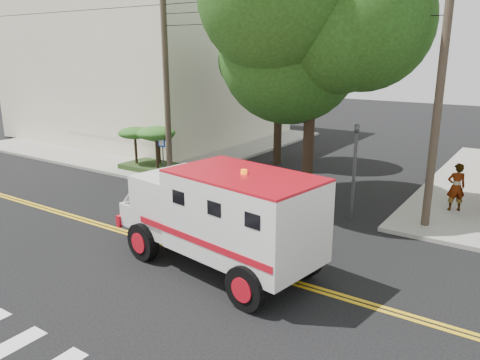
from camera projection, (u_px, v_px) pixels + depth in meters
The scene contains 12 objects.
ground at pixel (175, 247), 15.07m from camera, with size 100.00×100.00×0.00m, color black.
sidewalk_nw at pixel (158, 139), 33.11m from camera, with size 17.00×17.00×0.15m, color gray.
building_left at pixel (149, 65), 34.03m from camera, with size 16.00×14.00×10.00m, color beige.
utility_pole_left at pixel (166, 87), 21.69m from camera, with size 0.28×0.28×9.00m, color #382D23.
utility_pole_right at pixel (439, 101), 15.45m from camera, with size 0.28×0.28×9.00m, color #382D23.
tree_main at pixel (321, 20), 17.09m from camera, with size 6.08×5.70×9.85m.
tree_left at pixel (283, 59), 24.42m from camera, with size 4.48×4.20×7.70m.
traffic_signal at pixel (355, 162), 16.92m from camera, with size 0.15×0.18×3.60m.
accessibility_sign at pixel (162, 151), 22.98m from camera, with size 0.45×0.10×2.02m.
palm_planter at pixel (150, 141), 23.93m from camera, with size 3.52×2.63×2.36m.
armored_truck at pixel (222, 213), 13.15m from camera, with size 6.86×3.48×2.99m.
pedestrian_a at pixel (456, 187), 17.86m from camera, with size 0.69×0.45×1.88m, color gray.
Camera 1 is at (9.53, -10.41, 6.10)m, focal length 35.00 mm.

